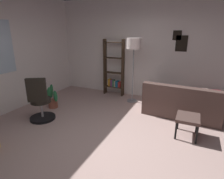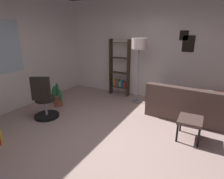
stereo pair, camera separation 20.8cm
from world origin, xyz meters
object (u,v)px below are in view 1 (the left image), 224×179
Objects in this scene: footstool at (188,119)px; potted_plant at (52,99)px; bookshelf at (114,71)px; floor_lamp at (134,48)px; office_chair at (40,104)px; couch at (187,103)px.

potted_plant is at bearing 89.80° from footstool.
floor_lamp is at bearing -115.78° from bookshelf.
office_chair reaches higher than potted_plant.
footstool is 2.34m from floor_lamp.
bookshelf is at bearing 53.39° from footstool.
bookshelf is 2.02m from potted_plant.
bookshelf is at bearing 73.68° from couch.
couch is at bearing 3.43° from footstool.
bookshelf is (0.64, 2.19, 0.47)m from couch.
office_chair is 0.73m from potted_plant.
couch is 1.04m from footstool.
potted_plant is (-1.02, 3.22, -0.04)m from couch.
footstool is 3.09m from office_chair.
potted_plant is (0.66, 0.27, -0.14)m from office_chair.
footstool is 0.28× the size of bookshelf.
bookshelf reaches higher than couch.
floor_lamp is 2.75× the size of potted_plant.
potted_plant reaches higher than footstool.
office_chair is (-0.65, 3.02, 0.04)m from footstool.
floor_lamp is (1.97, -1.49, 1.12)m from office_chair.
footstool is 0.75× the size of potted_plant.
bookshelf reaches higher than potted_plant.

